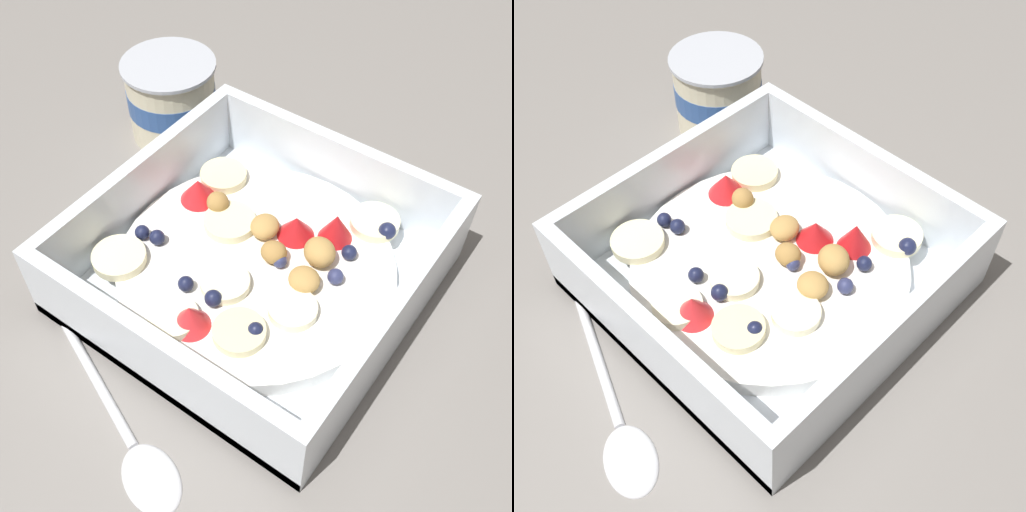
% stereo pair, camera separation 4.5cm
% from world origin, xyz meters
% --- Properties ---
extents(ground_plane, '(2.40, 2.40, 0.00)m').
position_xyz_m(ground_plane, '(0.00, 0.00, 0.00)').
color(ground_plane, gray).
extents(fruit_bowl, '(0.22, 0.22, 0.06)m').
position_xyz_m(fruit_bowl, '(-0.02, 0.01, 0.02)').
color(fruit_bowl, white).
rests_on(fruit_bowl, ground).
extents(spoon, '(0.08, 0.17, 0.01)m').
position_xyz_m(spoon, '(-0.16, -0.00, 0.00)').
color(spoon, silver).
rests_on(spoon, ground).
extents(yogurt_cup, '(0.08, 0.08, 0.07)m').
position_xyz_m(yogurt_cup, '(0.08, 0.17, 0.04)').
color(yogurt_cup, beige).
rests_on(yogurt_cup, ground).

